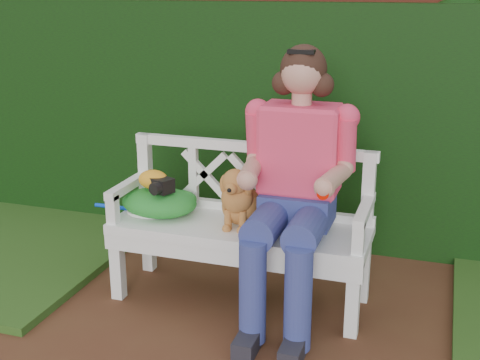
% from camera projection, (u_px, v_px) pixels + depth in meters
% --- Properties ---
extents(brick_wall, '(10.00, 0.30, 2.20)m').
position_uv_depth(brick_wall, '(309.00, 87.00, 4.60)').
color(brick_wall, maroon).
rests_on(brick_wall, ground).
extents(ivy_hedge, '(10.00, 0.18, 1.70)m').
position_uv_depth(ivy_hedge, '(301.00, 128.00, 4.48)').
color(ivy_hedge, '#0E3609').
rests_on(ivy_hedge, ground).
extents(garden_bench, '(1.58, 0.61, 0.48)m').
position_uv_depth(garden_bench, '(240.00, 262.00, 3.79)').
color(garden_bench, white).
rests_on(garden_bench, ground).
extents(seated_woman, '(0.85, 1.00, 1.55)m').
position_uv_depth(seated_woman, '(297.00, 183.00, 3.52)').
color(seated_woman, '#F1424D').
rests_on(seated_woman, ground).
extents(dog, '(0.35, 0.40, 0.36)m').
position_uv_depth(dog, '(240.00, 195.00, 3.66)').
color(dog, brown).
rests_on(dog, garden_bench).
extents(tennis_racket, '(0.54, 0.24, 0.03)m').
position_uv_depth(tennis_racket, '(145.00, 211.00, 3.91)').
color(tennis_racket, silver).
rests_on(tennis_racket, garden_bench).
extents(green_bag, '(0.55, 0.48, 0.16)m').
position_uv_depth(green_bag, '(159.00, 202.00, 3.86)').
color(green_bag, '#168628').
rests_on(green_bag, garden_bench).
extents(camera_item, '(0.16, 0.14, 0.09)m').
position_uv_depth(camera_item, '(162.00, 185.00, 3.78)').
color(camera_item, black).
rests_on(camera_item, green_bag).
extents(baseball_glove, '(0.22, 0.19, 0.12)m').
position_uv_depth(baseball_glove, '(153.00, 180.00, 3.83)').
color(baseball_glove, orange).
rests_on(baseball_glove, green_bag).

